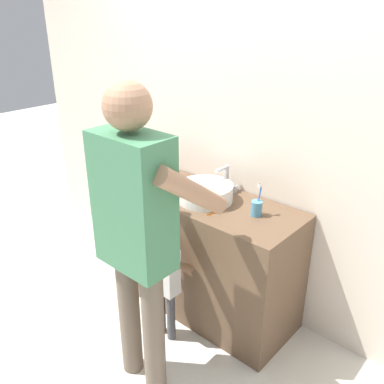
% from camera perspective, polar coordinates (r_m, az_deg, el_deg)
% --- Properties ---
extents(ground_plane, '(14.00, 14.00, 0.00)m').
position_cam_1_polar(ground_plane, '(3.09, -1.94, -17.75)').
color(ground_plane, silver).
extents(back_wall, '(4.40, 0.08, 2.70)m').
position_cam_1_polar(back_wall, '(2.86, 6.35, 9.66)').
color(back_wall, beige).
rests_on(back_wall, ground).
extents(vanity_cabinet, '(1.31, 0.54, 0.88)m').
position_cam_1_polar(vanity_cabinet, '(3.00, 1.93, -8.60)').
color(vanity_cabinet, brown).
rests_on(vanity_cabinet, ground).
extents(sink_basin, '(0.37, 0.37, 0.11)m').
position_cam_1_polar(sink_basin, '(2.74, 1.80, -0.03)').
color(sink_basin, white).
rests_on(sink_basin, vanity_cabinet).
extents(faucet, '(0.18, 0.14, 0.18)m').
position_cam_1_polar(faucet, '(2.89, 4.62, 1.76)').
color(faucet, '#B7BABF').
rests_on(faucet, vanity_cabinet).
extents(toothbrush_cup, '(0.07, 0.07, 0.21)m').
position_cam_1_polar(toothbrush_cup, '(2.58, 8.82, -2.06)').
color(toothbrush_cup, '#4C8EB2').
rests_on(toothbrush_cup, vanity_cabinet).
extents(soap_bottle, '(0.06, 0.06, 0.17)m').
position_cam_1_polar(soap_bottle, '(2.99, -4.08, 2.22)').
color(soap_bottle, '#B27FC6').
rests_on(soap_bottle, vanity_cabinet).
extents(child_toddler, '(0.25, 0.25, 0.80)m').
position_cam_1_polar(child_toddler, '(2.73, -3.59, -11.33)').
color(child_toddler, '#47474C').
rests_on(child_toddler, ground).
extents(adult_parent, '(0.55, 0.57, 1.76)m').
position_cam_1_polar(adult_parent, '(2.15, -7.46, -3.92)').
color(adult_parent, '#6B5B4C').
rests_on(adult_parent, ground).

